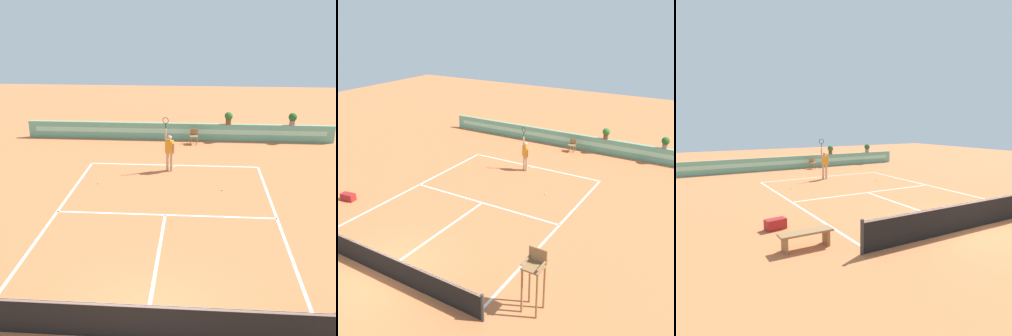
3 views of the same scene
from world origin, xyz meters
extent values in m
plane|color=#C66B3D|center=(0.00, 6.00, 0.00)|extent=(60.00, 60.00, 0.00)
cube|color=white|center=(0.00, 11.89, 0.00)|extent=(8.22, 0.10, 0.01)
cube|color=white|center=(0.00, 6.40, 0.00)|extent=(8.22, 0.10, 0.01)
cube|color=white|center=(0.00, 3.20, 0.00)|extent=(0.10, 6.40, 0.01)
cube|color=white|center=(-4.11, 5.95, 0.00)|extent=(0.10, 11.89, 0.01)
cube|color=white|center=(4.11, 5.95, 0.00)|extent=(0.10, 11.89, 0.01)
cube|color=white|center=(0.00, 11.79, 0.00)|extent=(0.10, 0.20, 0.01)
cylinder|color=#333333|center=(-4.41, 0.00, 0.50)|extent=(0.10, 0.10, 1.00)
cube|color=black|center=(0.00, 0.00, 0.47)|extent=(8.82, 0.02, 0.95)
cube|color=white|center=(0.00, 0.00, 0.92)|extent=(8.82, 0.03, 0.06)
cube|color=#60A88E|center=(0.00, 16.39, 0.50)|extent=(18.00, 0.20, 1.00)
cube|color=#8ED6BC|center=(0.00, 16.29, 0.55)|extent=(17.10, 0.01, 0.28)
cylinder|color=olive|center=(0.75, 15.41, 0.23)|extent=(0.05, 0.05, 0.45)
cylinder|color=olive|center=(1.10, 15.41, 0.23)|extent=(0.05, 0.05, 0.45)
cylinder|color=olive|center=(0.75, 15.77, 0.23)|extent=(0.05, 0.05, 0.45)
cylinder|color=olive|center=(1.10, 15.77, 0.23)|extent=(0.05, 0.05, 0.45)
cube|color=olive|center=(0.93, 15.59, 0.47)|extent=(0.44, 0.44, 0.04)
cube|color=olive|center=(0.93, 15.79, 0.67)|extent=(0.44, 0.04, 0.36)
cube|color=olive|center=(-6.21, 1.16, 0.23)|extent=(0.08, 0.40, 0.45)
cube|color=olive|center=(-4.93, 1.16, 0.23)|extent=(0.08, 0.40, 0.45)
cube|color=olive|center=(-5.57, 1.16, 0.48)|extent=(1.60, 0.44, 0.06)
cube|color=maroon|center=(-5.85, 3.19, 0.18)|extent=(0.74, 0.46, 0.36)
cylinder|color=tan|center=(-0.07, 11.10, 0.45)|extent=(0.14, 0.14, 0.90)
cylinder|color=tan|center=(-0.26, 11.17, 0.45)|extent=(0.14, 0.14, 0.90)
cube|color=orange|center=(-0.17, 11.13, 1.20)|extent=(0.41, 0.33, 0.60)
sphere|color=tan|center=(-0.17, 11.13, 1.63)|extent=(0.22, 0.22, 0.22)
cylinder|color=tan|center=(-0.35, 11.20, 1.75)|extent=(0.09, 0.09, 0.55)
cylinder|color=black|center=(-0.35, 11.20, 2.17)|extent=(0.04, 0.04, 0.24)
torus|color=#262626|center=(-0.35, 11.20, 2.43)|extent=(0.30, 0.14, 0.31)
cylinder|color=tan|center=(0.04, 11.05, 1.15)|extent=(0.09, 0.09, 0.50)
sphere|color=#CCE033|center=(-3.16, 9.23, 0.03)|extent=(0.07, 0.07, 0.07)
sphere|color=#CCE033|center=(2.24, 8.86, 0.03)|extent=(0.07, 0.07, 0.07)
cylinder|color=gray|center=(6.54, 16.39, 1.14)|extent=(0.32, 0.32, 0.28)
sphere|color=#235B23|center=(6.54, 16.39, 1.48)|extent=(0.48, 0.48, 0.48)
cylinder|color=brown|center=(2.90, 16.39, 1.14)|extent=(0.32, 0.32, 0.28)
sphere|color=#2D6B28|center=(2.90, 16.39, 1.48)|extent=(0.48, 0.48, 0.48)
camera|label=1|loc=(1.12, -7.75, 7.09)|focal=45.26mm
camera|label=2|loc=(9.68, -7.36, 8.73)|focal=41.10mm
camera|label=3|loc=(-8.83, -6.89, 3.57)|focal=33.54mm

